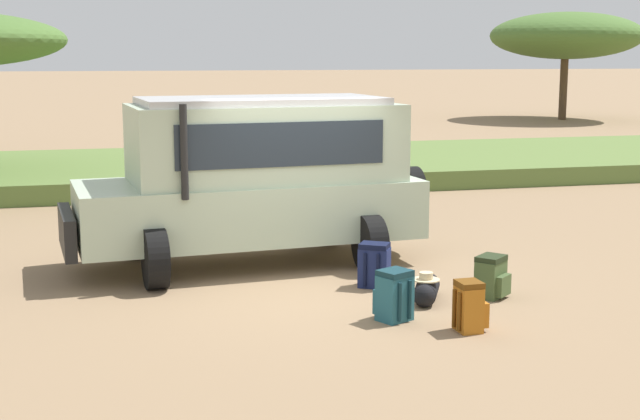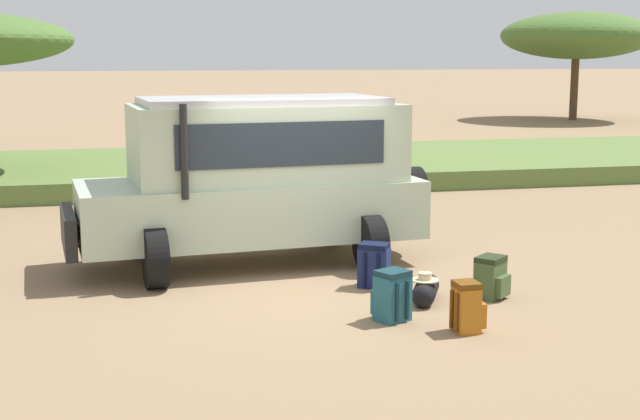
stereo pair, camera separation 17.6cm
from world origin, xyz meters
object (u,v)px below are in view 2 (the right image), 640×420
backpack_beside_front_wheel (467,308)px  backpack_outermost (374,266)px  backpack_near_rear_wheel (392,296)px  backpack_cluster_center (491,278)px  safari_vehicle (257,176)px  acacia_tree_right_mid (577,36)px  duffel_bag_low_black_case (426,289)px

backpack_beside_front_wheel → backpack_outermost: size_ratio=0.97×
backpack_beside_front_wheel → backpack_near_rear_wheel: 0.91m
backpack_cluster_center → backpack_beside_front_wheel: bearing=-124.2°
safari_vehicle → acacia_tree_right_mid: size_ratio=0.74×
acacia_tree_right_mid → duffel_bag_low_black_case: bearing=-122.0°
backpack_near_rear_wheel → acacia_tree_right_mid: size_ratio=0.08×
safari_vehicle → backpack_beside_front_wheel: 4.31m
backpack_outermost → acacia_tree_right_mid: (17.89, 27.13, 3.60)m
backpack_cluster_center → duffel_bag_low_black_case: bearing=177.3°
safari_vehicle → acacia_tree_right_mid: acacia_tree_right_mid is taller
safari_vehicle → duffel_bag_low_black_case: bearing=-56.2°
safari_vehicle → backpack_cluster_center: 3.78m
backpack_outermost → backpack_cluster_center: bearing=-33.7°
backpack_near_rear_wheel → backpack_outermost: bearing=80.9°
safari_vehicle → duffel_bag_low_black_case: (1.70, -2.54, -1.14)m
backpack_cluster_center → duffel_bag_low_black_case: (-0.86, 0.04, -0.11)m
safari_vehicle → backpack_near_rear_wheel: bearing=-72.1°
safari_vehicle → backpack_outermost: safari_vehicle is taller
backpack_near_rear_wheel → safari_vehicle: bearing=107.9°
backpack_outermost → duffel_bag_low_black_case: 0.93m
safari_vehicle → backpack_cluster_center: size_ratio=10.08×
backpack_beside_front_wheel → acacia_tree_right_mid: acacia_tree_right_mid is taller
safari_vehicle → duffel_bag_low_black_case: 3.27m
backpack_cluster_center → acacia_tree_right_mid: acacia_tree_right_mid is taller
safari_vehicle → acacia_tree_right_mid: bearing=53.0°
backpack_outermost → acacia_tree_right_mid: acacia_tree_right_mid is taller
backpack_beside_front_wheel → duffel_bag_low_black_case: backpack_beside_front_wheel is taller
safari_vehicle → acacia_tree_right_mid: (19.17, 25.40, 2.60)m
backpack_outermost → safari_vehicle: bearing=126.5°
backpack_near_rear_wheel → backpack_beside_front_wheel: bearing=-41.3°
safari_vehicle → backpack_outermost: 2.37m
backpack_beside_front_wheel → duffel_bag_low_black_case: (-0.02, 1.28, -0.13)m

